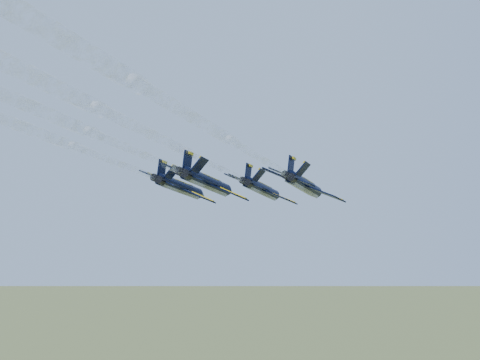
# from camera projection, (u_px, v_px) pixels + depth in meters

# --- Properties ---
(jet_lead) EXTENTS (12.75, 18.54, 6.02)m
(jet_lead) POSITION_uv_depth(u_px,v_px,m) (262.00, 189.00, 127.34)
(jet_lead) COLOR black
(jet_left) EXTENTS (12.75, 18.54, 6.02)m
(jet_left) POSITION_uv_depth(u_px,v_px,m) (181.00, 187.00, 119.52)
(jet_left) COLOR black
(jet_right) EXTENTS (12.75, 18.54, 6.02)m
(jet_right) POSITION_uv_depth(u_px,v_px,m) (305.00, 185.00, 112.79)
(jet_right) COLOR black
(jet_slot) EXTENTS (12.75, 18.54, 6.02)m
(jet_slot) POSITION_uv_depth(u_px,v_px,m) (208.00, 182.00, 104.75)
(jet_slot) COLOR black
(smoke_trail_right) EXTENTS (30.81, 87.58, 2.98)m
(smoke_trail_right) POSITION_uv_depth(u_px,v_px,m) (10.00, 141.00, 50.49)
(smoke_trail_right) COLOR white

